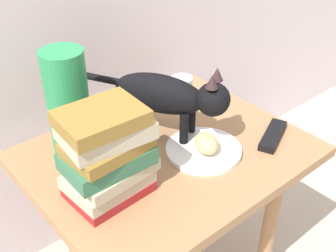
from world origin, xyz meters
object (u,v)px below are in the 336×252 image
object	(u,v)px
plate	(204,150)
side_table	(168,173)
bread_roll	(206,143)
cat	(169,96)
candle_jar	(182,91)
book_stack	(107,155)
green_vase	(68,104)
tv_remote	(273,136)

from	to	relation	value
plate	side_table	bearing A→B (deg)	135.20
plate	bread_roll	bearing A→B (deg)	-109.51
cat	candle_jar	bearing A→B (deg)	38.09
side_table	book_stack	size ratio (longest dim) A/B	3.10
green_vase	bread_roll	bearing A→B (deg)	-44.23
side_table	bread_roll	distance (m)	0.16
book_stack	cat	bearing A→B (deg)	19.32
plate	candle_jar	xyz separation A→B (m)	(0.14, 0.24, 0.03)
plate	cat	world-z (taller)	cat
candle_jar	tv_remote	bearing A→B (deg)	-79.92
candle_jar	bread_roll	bearing A→B (deg)	-118.96
cat	candle_jar	distance (m)	0.22
bread_roll	cat	xyz separation A→B (m)	(-0.02, 0.13, 0.09)
bread_roll	side_table	bearing A→B (deg)	127.77
side_table	tv_remote	bearing A→B (deg)	-29.52
cat	tv_remote	distance (m)	0.32
cat	green_vase	world-z (taller)	green_vase
book_stack	tv_remote	bearing A→B (deg)	-12.59
bread_roll	green_vase	world-z (taller)	green_vase
bread_roll	tv_remote	distance (m)	0.21
side_table	tv_remote	distance (m)	0.31
cat	tv_remote	world-z (taller)	cat
side_table	book_stack	world-z (taller)	book_stack
bread_roll	green_vase	xyz separation A→B (m)	(-0.25, 0.25, 0.11)
plate	cat	size ratio (longest dim) A/B	0.47
bread_roll	tv_remote	xyz separation A→B (m)	(0.20, -0.07, -0.03)
candle_jar	tv_remote	distance (m)	0.33
side_table	plate	distance (m)	0.13
green_vase	candle_jar	xyz separation A→B (m)	(0.40, 0.01, -0.11)
green_vase	plate	bearing A→B (deg)	-42.03
cat	candle_jar	size ratio (longest dim) A/B	5.13
book_stack	plate	bearing A→B (deg)	-5.23
book_stack	tv_remote	size ratio (longest dim) A/B	1.57
bread_roll	candle_jar	world-z (taller)	candle_jar
green_vase	tv_remote	size ratio (longest dim) A/B	1.94
green_vase	tv_remote	distance (m)	0.57
tv_remote	candle_jar	bearing A→B (deg)	76.55
side_table	green_vase	distance (m)	0.34
bread_roll	book_stack	bearing A→B (deg)	171.85
plate	tv_remote	size ratio (longest dim) A/B	1.37
plate	tv_remote	xyz separation A→B (m)	(0.19, -0.08, 0.00)
bread_roll	candle_jar	distance (m)	0.29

